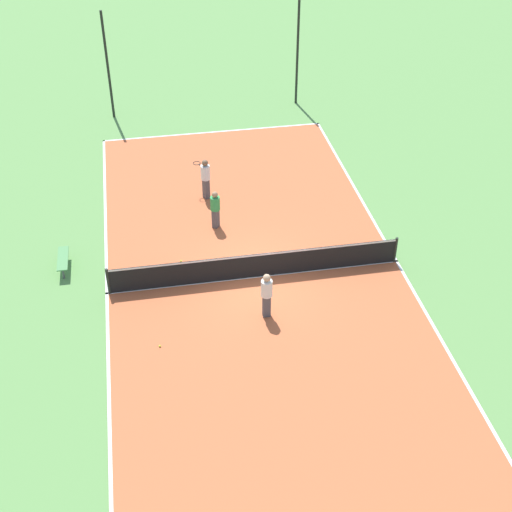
# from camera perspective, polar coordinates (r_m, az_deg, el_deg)

# --- Properties ---
(ground_plane) EXTENTS (80.00, 80.00, 0.00)m
(ground_plane) POSITION_cam_1_polar(r_m,az_deg,el_deg) (24.36, 0.00, -1.71)
(ground_plane) COLOR #60934C
(court_surface) EXTENTS (10.16, 22.39, 0.02)m
(court_surface) POSITION_cam_1_polar(r_m,az_deg,el_deg) (24.36, 0.00, -1.69)
(court_surface) COLOR #C66038
(court_surface) RESTS_ON ground_plane
(tennis_net) EXTENTS (9.96, 0.10, 0.99)m
(tennis_net) POSITION_cam_1_polar(r_m,az_deg,el_deg) (24.04, 0.00, -0.72)
(tennis_net) COLOR black
(tennis_net) RESTS_ON court_surface
(bench) EXTENTS (0.36, 1.41, 0.45)m
(bench) POSITION_cam_1_polar(r_m,az_deg,el_deg) (25.42, -15.19, -0.27)
(bench) COLOR #4C8C4C
(bench) RESTS_ON ground_plane
(player_far_green) EXTENTS (0.51, 0.51, 1.52)m
(player_far_green) POSITION_cam_1_polar(r_m,az_deg,el_deg) (26.41, -3.28, 3.91)
(player_far_green) COLOR #4C4C51
(player_far_green) RESTS_ON court_surface
(player_near_white) EXTENTS (0.72, 0.98, 1.70)m
(player_near_white) POSITION_cam_1_polar(r_m,az_deg,el_deg) (28.17, -4.07, 6.39)
(player_near_white) COLOR #4C4C51
(player_near_white) RESTS_ON court_surface
(player_far_white) EXTENTS (0.38, 0.38, 1.63)m
(player_far_white) POSITION_cam_1_polar(r_m,az_deg,el_deg) (22.21, 0.86, -2.95)
(player_far_white) COLOR #4C4C51
(player_far_white) RESTS_ON court_surface
(tennis_ball_far_baseline) EXTENTS (0.07, 0.07, 0.07)m
(tennis_ball_far_baseline) POSITION_cam_1_polar(r_m,az_deg,el_deg) (25.14, -6.02, -0.40)
(tennis_ball_far_baseline) COLOR #CCE033
(tennis_ball_far_baseline) RESTS_ON court_surface
(tennis_ball_near_net) EXTENTS (0.07, 0.07, 0.07)m
(tennis_ball_near_net) POSITION_cam_1_polar(r_m,az_deg,el_deg) (21.90, -7.70, -7.15)
(tennis_ball_near_net) COLOR #CCE033
(tennis_ball_near_net) RESTS_ON court_surface
(fence_post_back_left) EXTENTS (0.12, 0.12, 5.11)m
(fence_post_back_left) POSITION_cam_1_polar(r_m,az_deg,el_deg) (34.88, -11.78, 14.65)
(fence_post_back_left) COLOR black
(fence_post_back_left) RESTS_ON ground_plane
(fence_post_back_right) EXTENTS (0.12, 0.12, 5.11)m
(fence_post_back_right) POSITION_cam_1_polar(r_m,az_deg,el_deg) (35.75, 3.33, 15.87)
(fence_post_back_right) COLOR black
(fence_post_back_right) RESTS_ON ground_plane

